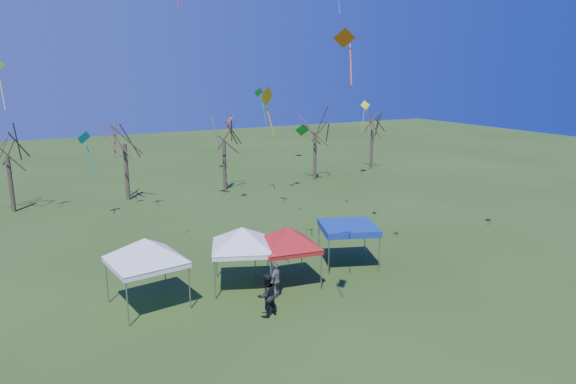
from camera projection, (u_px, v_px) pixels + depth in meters
name	position (u px, v px, depth m)	size (l,w,h in m)	color
ground	(296.00, 313.00, 22.56)	(140.00, 140.00, 0.00)	#294215
tree_1	(5.00, 135.00, 37.46)	(3.42, 3.42, 7.54)	#3D2D21
tree_2	(123.00, 123.00, 40.96)	(3.71, 3.71, 8.18)	#3D2D21
tree_3	(223.00, 122.00, 44.56)	(3.59, 3.59, 7.91)	#3D2D21
tree_4	(315.00, 117.00, 48.80)	(3.58, 3.58, 7.89)	#3D2D21
tree_5	(373.00, 116.00, 54.48)	(3.39, 3.39, 7.46)	#3D2D21
tent_white_west	(145.00, 243.00, 22.55)	(4.18, 4.18, 3.72)	gray
tent_white_mid	(242.00, 231.00, 24.68)	(3.72, 3.72, 3.53)	gray
tent_red	(287.00, 231.00, 25.04)	(3.85, 3.85, 3.42)	gray
tent_blue	(348.00, 228.00, 27.76)	(3.73, 3.73, 2.28)	gray
person_grey	(276.00, 280.00, 23.94)	(1.01, 0.42, 1.73)	slate
person_dark	(267.00, 295.00, 22.08)	(0.94, 0.73, 1.93)	black
kite_13	(84.00, 138.00, 34.72)	(1.30, 1.18, 2.82)	#0B8CA8
kite_12	(365.00, 106.00, 49.23)	(1.05, 0.64, 3.08)	#EAF419
kite_22	(259.00, 93.00, 41.20)	(0.95, 0.93, 2.96)	green
kite_19	(230.00, 120.00, 38.64)	(0.51, 0.71, 1.81)	red
kite_27	(344.00, 39.00, 19.11)	(1.01, 0.86, 2.10)	#EB5B0C
kite_17	(303.00, 131.00, 28.83)	(0.96, 0.72, 2.62)	#1BA819
kite_1	(266.00, 97.00, 21.94)	(0.91, 0.66, 2.13)	orange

